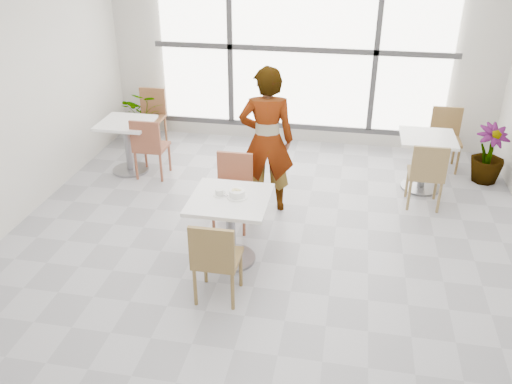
% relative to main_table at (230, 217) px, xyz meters
% --- Properties ---
extents(floor, '(7.00, 7.00, 0.00)m').
position_rel_main_table_xyz_m(floor, '(0.33, 0.01, -0.52)').
color(floor, '#9E9EA5').
rests_on(floor, ground).
extents(wall_back, '(6.00, 0.00, 6.00)m').
position_rel_main_table_xyz_m(wall_back, '(0.33, 3.51, 0.98)').
color(wall_back, silver).
rests_on(wall_back, ground).
extents(window, '(4.60, 0.07, 2.52)m').
position_rel_main_table_xyz_m(window, '(0.33, 3.44, 0.98)').
color(window, white).
rests_on(window, ground).
extents(main_table, '(0.80, 0.80, 0.75)m').
position_rel_main_table_xyz_m(main_table, '(0.00, 0.00, 0.00)').
color(main_table, white).
rests_on(main_table, ground).
extents(chair_near, '(0.42, 0.42, 0.87)m').
position_rel_main_table_xyz_m(chair_near, '(0.02, -0.69, -0.02)').
color(chair_near, olive).
rests_on(chair_near, ground).
extents(chair_far, '(0.42, 0.42, 0.87)m').
position_rel_main_table_xyz_m(chair_far, '(-0.14, 0.75, -0.02)').
color(chair_far, '#9C5539').
rests_on(chair_far, ground).
extents(oatmeal_bowl, '(0.21, 0.21, 0.10)m').
position_rel_main_table_xyz_m(oatmeal_bowl, '(0.07, 0.02, 0.27)').
color(oatmeal_bowl, white).
rests_on(oatmeal_bowl, main_table).
extents(coffee_cup, '(0.16, 0.13, 0.07)m').
position_rel_main_table_xyz_m(coffee_cup, '(-0.11, 0.03, 0.26)').
color(coffee_cup, white).
rests_on(coffee_cup, main_table).
extents(person, '(0.73, 0.55, 1.81)m').
position_rel_main_table_xyz_m(person, '(0.17, 1.20, 0.38)').
color(person, black).
rests_on(person, ground).
extents(bg_table_left, '(0.70, 0.70, 0.75)m').
position_rel_main_table_xyz_m(bg_table_left, '(-1.93, 1.91, -0.04)').
color(bg_table_left, white).
rests_on(bg_table_left, ground).
extents(bg_table_right, '(0.70, 0.70, 0.75)m').
position_rel_main_table_xyz_m(bg_table_right, '(2.14, 2.11, -0.04)').
color(bg_table_right, white).
rests_on(bg_table_right, ground).
extents(bg_chair_left_near, '(0.42, 0.42, 0.87)m').
position_rel_main_table_xyz_m(bg_chair_left_near, '(-1.55, 1.75, -0.02)').
color(bg_chair_left_near, brown).
rests_on(bg_chair_left_near, ground).
extents(bg_chair_left_far, '(0.42, 0.42, 0.87)m').
position_rel_main_table_xyz_m(bg_chair_left_far, '(-1.99, 3.01, -0.02)').
color(bg_chair_left_far, '#955D3A').
rests_on(bg_chair_left_far, ground).
extents(bg_chair_right_near, '(0.42, 0.42, 0.87)m').
position_rel_main_table_xyz_m(bg_chair_right_near, '(2.11, 1.55, -0.02)').
color(bg_chair_right_near, olive).
rests_on(bg_chair_right_near, ground).
extents(bg_chair_right_far, '(0.42, 0.42, 0.87)m').
position_rel_main_table_xyz_m(bg_chair_right_far, '(2.49, 2.90, -0.02)').
color(bg_chair_right_far, olive).
rests_on(bg_chair_right_far, ground).
extents(plant_left, '(0.88, 0.81, 0.83)m').
position_rel_main_table_xyz_m(plant_left, '(-2.10, 3.13, -0.11)').
color(plant_left, '#50743C').
rests_on(plant_left, ground).
extents(plant_right, '(0.58, 0.58, 0.81)m').
position_rel_main_table_xyz_m(plant_right, '(3.03, 2.50, -0.12)').
color(plant_right, '#4D7740').
rests_on(plant_right, ground).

